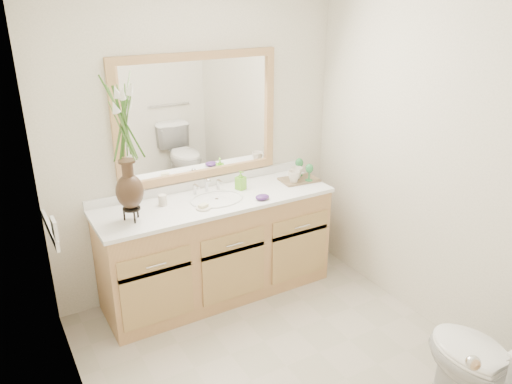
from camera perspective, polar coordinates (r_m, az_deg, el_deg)
floor at (r=3.49m, az=3.49°, el=-19.24°), size 2.60×2.60×0.00m
wall_back at (r=3.93m, az=-6.62°, el=5.61°), size 2.40×0.02×2.40m
wall_front at (r=2.04m, az=25.36°, el=-13.05°), size 2.40×0.02×2.40m
wall_left at (r=2.45m, az=-20.15°, el=-6.20°), size 0.02×2.60×2.40m
wall_right at (r=3.62m, az=20.04°, el=2.97°), size 0.02×2.60×2.40m
vanity at (r=3.99m, az=-4.45°, el=-6.47°), size 1.80×0.55×0.80m
counter at (r=3.81m, az=-4.63°, el=-0.98°), size 1.84×0.57×0.03m
sink at (r=3.81m, az=-4.50°, el=-1.61°), size 0.38×0.34×0.23m
mirror at (r=3.86m, az=-6.62°, el=8.46°), size 1.32×0.04×0.97m
switch_plate at (r=3.23m, az=-22.04°, el=-3.85°), size 0.02×0.12×0.12m
toilet at (r=3.17m, az=24.83°, el=-17.93°), size 0.42×0.75×0.74m
flower_vase at (r=3.34m, az=-14.86°, el=6.40°), size 0.22×0.22×0.90m
tumbler at (r=3.73m, az=-10.63°, el=-0.90°), size 0.06×0.06×0.08m
soap_dish at (r=3.63m, az=-6.04°, el=-1.77°), size 0.11×0.11×0.04m
soap_bottle at (r=3.95m, az=-1.76°, el=1.25°), size 0.08×0.08×0.14m
purple_dish at (r=3.77m, az=0.73°, el=-0.58°), size 0.12×0.11×0.04m
tray at (r=4.17m, az=4.93°, el=1.40°), size 0.33×0.23×0.02m
mug_left at (r=4.08m, az=4.35°, el=1.83°), size 0.13×0.13×0.10m
mug_right at (r=4.16m, az=4.66°, el=2.24°), size 0.14×0.13×0.10m
goblet_front at (r=4.10m, az=6.12°, el=2.59°), size 0.06×0.06×0.14m
goblet_back at (r=4.21m, az=4.96°, el=3.22°), size 0.07×0.07×0.15m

